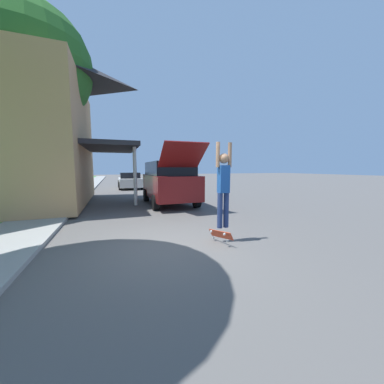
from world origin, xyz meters
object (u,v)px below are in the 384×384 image
(car_down_street, at_px, (130,181))
(skateboard, at_px, (220,235))
(lawn_tree_far, at_px, (29,64))
(skateboarder, at_px, (223,184))
(suv_parked, at_px, (169,181))

(car_down_street, bearing_deg, skateboard, -86.29)
(lawn_tree_far, height_order, skateboard, lawn_tree_far)
(car_down_street, relative_size, skateboarder, 2.08)
(lawn_tree_far, relative_size, skateboarder, 4.28)
(lawn_tree_far, xyz_separation_m, skateboarder, (5.75, -7.17, -4.90))
(suv_parked, bearing_deg, skateboard, -92.34)
(car_down_street, distance_m, skateboard, 15.56)
(car_down_street, bearing_deg, lawn_tree_far, -119.29)
(lawn_tree_far, height_order, suv_parked, lawn_tree_far)
(suv_parked, bearing_deg, car_down_street, 97.55)
(car_down_street, xyz_separation_m, skateboard, (1.01, -15.52, -0.47))
(suv_parked, height_order, skateboarder, suv_parked)
(skateboarder, relative_size, skateboard, 2.73)
(suv_parked, relative_size, skateboard, 6.85)
(car_down_street, bearing_deg, skateboarder, -85.81)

